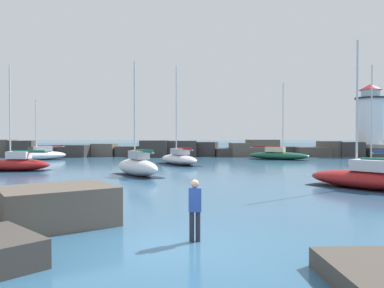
{
  "coord_description": "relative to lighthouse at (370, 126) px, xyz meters",
  "views": [
    {
      "loc": [
        0.07,
        -10.45,
        3.03
      ],
      "look_at": [
        1.29,
        24.64,
        2.3
      ],
      "focal_mm": 35.0,
      "sensor_mm": 36.0,
      "label": 1
    }
  ],
  "objects": [
    {
      "name": "ground_plane",
      "position": [
        -29.47,
        -46.06,
        -4.65
      ],
      "size": [
        600.0,
        600.0,
        0.0
      ],
      "primitive_type": "plane",
      "color": "#336084"
    },
    {
      "name": "open_sea_beyond",
      "position": [
        -29.47,
        59.98,
        -4.65
      ],
      "size": [
        400.0,
        116.0,
        0.01
      ],
      "color": "#235175",
      "rests_on": "ground"
    },
    {
      "name": "breakwater_jetty",
      "position": [
        -25.88,
        -0.15,
        -3.63
      ],
      "size": [
        69.2,
        6.41,
        2.52
      ],
      "color": "#423D38",
      "rests_on": "ground"
    },
    {
      "name": "lighthouse",
      "position": [
        0.0,
        0.0,
        0.0
      ],
      "size": [
        5.31,
        5.31,
        11.04
      ],
      "color": "gray",
      "rests_on": "ground"
    },
    {
      "name": "foreground_rocks",
      "position": [
        -33.04,
        -46.47,
        -4.23
      ],
      "size": [
        17.04,
        10.58,
        1.31
      ],
      "color": "#383330",
      "rests_on": "ground"
    },
    {
      "name": "sailboat_moored_0",
      "position": [
        -43.64,
        -23.42,
        -4.02
      ],
      "size": [
        5.97,
        2.55,
        9.23
      ],
      "color": "maroon",
      "rests_on": "ground"
    },
    {
      "name": "sailboat_moored_1",
      "position": [
        -18.65,
        -35.4,
        -4.03
      ],
      "size": [
        6.06,
        6.75,
        8.64
      ],
      "color": "maroon",
      "rests_on": "ground"
    },
    {
      "name": "sailboat_moored_2",
      "position": [
        -16.6,
        -8.6,
        -4.05
      ],
      "size": [
        7.91,
        6.0,
        9.83
      ],
      "color": "#195138",
      "rests_on": "ground"
    },
    {
      "name": "sailboat_moored_3",
      "position": [
        -29.44,
        -16.59,
        -4.0
      ],
      "size": [
        5.23,
        7.45,
        10.63
      ],
      "color": "silver",
      "rests_on": "ground"
    },
    {
      "name": "sailboat_moored_4",
      "position": [
        -32.6,
        -27.83,
        -3.9
      ],
      "size": [
        4.56,
        5.71,
        8.8
      ],
      "color": "white",
      "rests_on": "ground"
    },
    {
      "name": "sailboat_moored_5",
      "position": [
        -11.66,
        -23.33,
        -4.13
      ],
      "size": [
        7.26,
        4.99,
        9.41
      ],
      "color": "#195138",
      "rests_on": "ground"
    },
    {
      "name": "sailboat_moored_7",
      "position": [
        -47.01,
        -8.39,
        -4.0
      ],
      "size": [
        6.34,
        6.01,
        7.68
      ],
      "color": "white",
      "rests_on": "ground"
    },
    {
      "name": "person_on_rocks",
      "position": [
        -28.95,
        -45.84,
        -3.65
      ],
      "size": [
        0.36,
        0.23,
        1.78
      ],
      "color": "#282833",
      "rests_on": "ground"
    }
  ]
}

